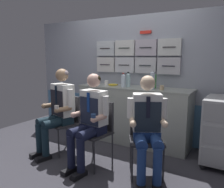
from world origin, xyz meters
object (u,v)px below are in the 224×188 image
object	(u,v)px
folding_chair_left	(68,117)
folding_chair_right	(98,126)
service_trolley	(220,129)
crew_member_by_counter	(148,124)
sparkling_bottle_green	(152,80)
folding_chair_by_counter	(146,131)
coffee_cup_white	(143,85)
crew_member_left	(58,107)
snack_banana	(113,85)
crew_member_right	(90,117)

from	to	relation	value
folding_chair_left	folding_chair_right	xyz separation A→B (m)	(0.65, -0.13, 0.00)
service_trolley	crew_member_by_counter	size ratio (longest dim) A/B	0.74
crew_member_by_counter	sparkling_bottle_green	xyz separation A→B (m)	(-0.30, 0.91, 0.42)
folding_chair_by_counter	coffee_cup_white	distance (m)	1.13
service_trolley	folding_chair_by_counter	size ratio (longest dim) A/B	1.08
crew_member_left	snack_banana	size ratio (longest dim) A/B	7.40
coffee_cup_white	crew_member_by_counter	bearing A→B (deg)	-64.20
service_trolley	crew_member_left	xyz separation A→B (m)	(-2.12, -0.83, 0.21)
crew_member_right	coffee_cup_white	bearing A→B (deg)	79.24
service_trolley	coffee_cup_white	bearing A→B (deg)	169.13
folding_chair_right	snack_banana	bearing A→B (deg)	108.36
folding_chair_right	folding_chair_by_counter	xyz separation A→B (m)	(0.65, 0.10, 0.00)
crew_member_left	crew_member_by_counter	distance (m)	1.42
folding_chair_by_counter	crew_member_by_counter	size ratio (longest dim) A/B	0.69
folding_chair_left	crew_member_by_counter	world-z (taller)	crew_member_by_counter
folding_chair_left	coffee_cup_white	world-z (taller)	coffee_cup_white
service_trolley	folding_chair_right	xyz separation A→B (m)	(-1.43, -0.80, 0.04)
sparkling_bottle_green	coffee_cup_white	distance (m)	0.29
coffee_cup_white	sparkling_bottle_green	bearing A→B (deg)	-36.97
crew_member_left	sparkling_bottle_green	world-z (taller)	crew_member_left
service_trolley	crew_member_right	distance (m)	1.75
crew_member_left	coffee_cup_white	world-z (taller)	crew_member_left
crew_member_right	service_trolley	bearing A→B (deg)	33.68
crew_member_right	crew_member_by_counter	distance (m)	0.76
coffee_cup_white	service_trolley	bearing A→B (deg)	-10.87
folding_chair_right	sparkling_bottle_green	size ratio (longest dim) A/B	2.89
crew_member_right	folding_chair_by_counter	world-z (taller)	crew_member_right
folding_chair_left	sparkling_bottle_green	size ratio (longest dim) A/B	2.89
crew_member_left	folding_chair_right	bearing A→B (deg)	2.40
folding_chair_by_counter	sparkling_bottle_green	distance (m)	0.98
folding_chair_left	crew_member_right	distance (m)	0.71
crew_member_right	folding_chair_by_counter	xyz separation A→B (m)	(0.67, 0.27, -0.15)
snack_banana	crew_member_left	bearing A→B (deg)	-113.32
folding_chair_left	sparkling_bottle_green	distance (m)	1.43
crew_member_right	sparkling_bottle_green	distance (m)	1.20
folding_chair_right	sparkling_bottle_green	distance (m)	1.12
service_trolley	crew_member_by_counter	world-z (taller)	crew_member_by_counter
crew_member_left	sparkling_bottle_green	distance (m)	1.49
folding_chair_by_counter	folding_chair_right	bearing A→B (deg)	-170.93
folding_chair_right	crew_member_by_counter	xyz separation A→B (m)	(0.73, -0.04, 0.15)
crew_member_right	coffee_cup_white	world-z (taller)	crew_member_right
service_trolley	coffee_cup_white	size ratio (longest dim) A/B	14.21
folding_chair_right	coffee_cup_white	xyz separation A→B (m)	(0.21, 1.04, 0.46)
snack_banana	crew_member_by_counter	bearing A→B (deg)	-42.44
folding_chair_right	folding_chair_by_counter	size ratio (longest dim) A/B	1.00
folding_chair_by_counter	sparkling_bottle_green	world-z (taller)	sparkling_bottle_green
crew_member_by_counter	sparkling_bottle_green	bearing A→B (deg)	108.31
crew_member_right	folding_chair_right	bearing A→B (deg)	82.54
sparkling_bottle_green	coffee_cup_white	xyz separation A→B (m)	(-0.22, 0.16, -0.11)
crew_member_right	snack_banana	bearing A→B (deg)	104.64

